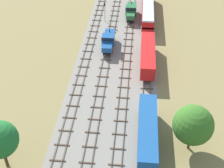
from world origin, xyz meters
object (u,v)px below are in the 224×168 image
freight_boxcar_centre_near (148,131)px  freight_boxcar_centre_mid (148,55)px  signal_post_nearest (105,9)px  passenger_coach_centre_farther (148,7)px  shunter_loco_centre_left_far (131,10)px  shunter_loco_left_midfar (108,40)px

freight_boxcar_centre_near → freight_boxcar_centre_mid: 21.24m
freight_boxcar_centre_near → freight_boxcar_centre_mid: same height
signal_post_nearest → freight_boxcar_centre_mid: bearing=-60.0°
freight_boxcar_centre_mid → passenger_coach_centre_farther: size_ratio=0.64×
freight_boxcar_centre_near → freight_boxcar_centre_mid: bearing=90.0°
passenger_coach_centre_farther → signal_post_nearest: size_ratio=4.30×
shunter_loco_centre_left_far → freight_boxcar_centre_mid: bearing=-78.6°
passenger_coach_centre_farther → signal_post_nearest: bearing=-160.0°
shunter_loco_centre_left_far → signal_post_nearest: (-6.49, -2.77, 1.26)m
freight_boxcar_centre_mid → signal_post_nearest: size_ratio=2.73×
freight_boxcar_centre_mid → shunter_loco_left_midfar: size_ratio=1.65×
passenger_coach_centre_farther → signal_post_nearest: 11.54m
freight_boxcar_centre_near → signal_post_nearest: bearing=105.1°
shunter_loco_left_midfar → passenger_coach_centre_farther: (8.66, 16.74, 0.60)m
shunter_loco_centre_left_far → signal_post_nearest: size_ratio=1.65×
shunter_loco_left_midfar → shunter_loco_centre_left_far: (4.33, 15.56, 0.00)m
freight_boxcar_centre_mid → signal_post_nearest: bearing=120.0°
freight_boxcar_centre_mid → shunter_loco_centre_left_far: 21.99m
freight_boxcar_centre_mid → shunter_loco_left_midfar: freight_boxcar_centre_mid is taller
shunter_loco_centre_left_far → freight_boxcar_centre_near: bearing=-84.2°
freight_boxcar_centre_near → passenger_coach_centre_farther: passenger_coach_centre_farther is taller
freight_boxcar_centre_mid → shunter_loco_left_midfar: (-8.66, 5.99, -0.44)m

